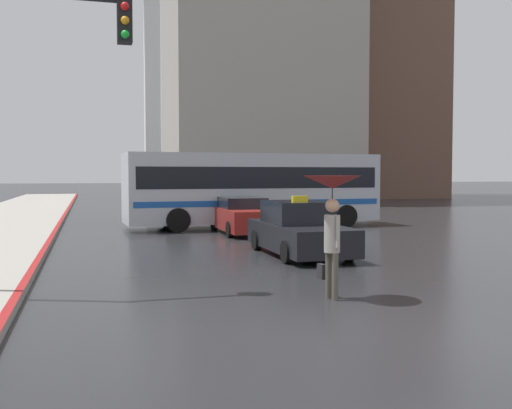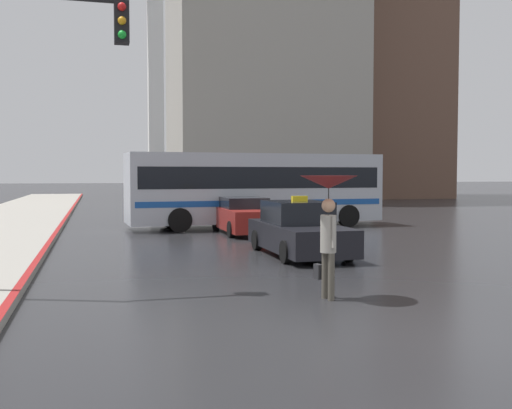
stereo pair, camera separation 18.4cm
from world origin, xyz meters
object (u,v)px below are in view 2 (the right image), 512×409
object	(u,v)px
pedestrian_with_umbrella	(328,200)
traffic_light	(36,80)
taxi	(299,231)
monument_cross	(155,24)
sedan_red	(244,216)
city_bus	(256,187)

from	to	relation	value
pedestrian_with_umbrella	traffic_light	xyz separation A→B (m)	(-5.12, 1.72, 2.20)
taxi	traffic_light	size ratio (longest dim) A/B	0.79
monument_cross	pedestrian_with_umbrella	bearing A→B (deg)	-88.93
monument_cross	taxi	bearing A→B (deg)	-84.61
sedan_red	traffic_light	size ratio (longest dim) A/B	0.77
traffic_light	monument_cross	size ratio (longest dim) A/B	0.29
city_bus	monument_cross	size ratio (longest dim) A/B	0.55
city_bus	pedestrian_with_umbrella	size ratio (longest dim) A/B	4.88
city_bus	traffic_light	world-z (taller)	traffic_light
sedan_red	city_bus	world-z (taller)	city_bus
city_bus	pedestrian_with_umbrella	xyz separation A→B (m)	(-2.58, -14.72, 0.07)
sedan_red	traffic_light	distance (m)	12.90
monument_cross	traffic_light	bearing A→B (deg)	-100.50
sedan_red	pedestrian_with_umbrella	distance (m)	12.43
city_bus	traffic_light	size ratio (longest dim) A/B	1.88
monument_cross	city_bus	bearing A→B (deg)	-75.51
sedan_red	monument_cross	xyz separation A→B (m)	(-1.98, 14.34, 10.68)
sedan_red	traffic_light	world-z (taller)	traffic_light
pedestrian_with_umbrella	traffic_light	world-z (taller)	traffic_light
sedan_red	monument_cross	distance (m)	17.98
taxi	city_bus	size ratio (longest dim) A/B	0.42
taxi	pedestrian_with_umbrella	bearing A→B (deg)	75.97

